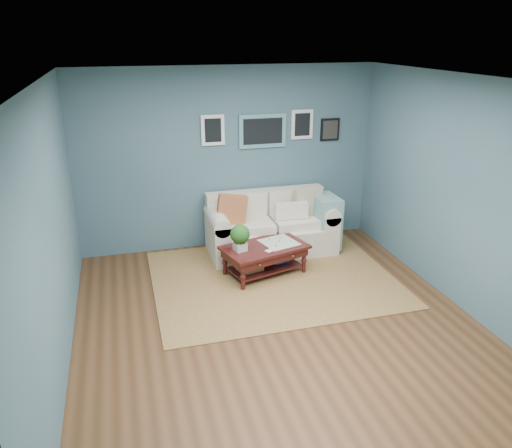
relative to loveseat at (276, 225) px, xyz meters
name	(u,v)px	position (x,y,z in m)	size (l,w,h in m)	color
room_shell	(281,212)	(-0.59, -1.97, 0.96)	(5.00, 5.02, 2.70)	brown
area_rug	(273,278)	(-0.32, -0.90, -0.40)	(3.18, 2.55, 0.01)	brown
loveseat	(276,225)	(0.00, 0.00, 0.00)	(1.93, 0.87, 0.99)	silver
coffee_table	(261,252)	(-0.45, -0.74, -0.06)	(1.25, 0.93, 0.78)	#320A09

